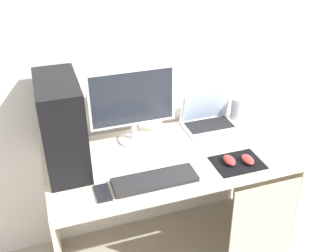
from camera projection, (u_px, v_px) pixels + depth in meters
wall_back at (146, 40)px, 2.20m from camera, size 4.00×0.05×2.60m
desk at (171, 180)px, 2.22m from camera, size 1.32×0.69×0.77m
pc_tower at (62, 125)px, 1.94m from camera, size 0.20×0.43×0.48m
monitor at (133, 103)px, 2.15m from camera, size 0.49×0.18×0.44m
laptop at (209, 119)px, 2.40m from camera, size 0.32×0.23×0.23m
speaker at (238, 108)px, 2.48m from camera, size 0.09×0.09×0.14m
keyboard at (155, 180)px, 1.93m from camera, size 0.42×0.14×0.02m
mousepad at (238, 163)px, 2.07m from camera, size 0.26×0.20×0.00m
mouse_left at (229, 160)px, 2.06m from camera, size 0.06×0.10×0.03m
mouse_right at (248, 159)px, 2.06m from camera, size 0.06×0.10×0.03m
cell_phone at (103, 193)px, 1.85m from camera, size 0.07×0.13×0.01m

